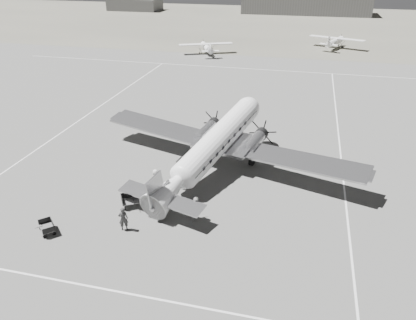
{
  "coord_description": "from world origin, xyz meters",
  "views": [
    {
      "loc": [
        7.84,
        -29.94,
        17.61
      ],
      "look_at": [
        0.54,
        -0.3,
        2.2
      ],
      "focal_mm": 35.0,
      "sensor_mm": 36.0,
      "label": 1
    }
  ],
  "objects_px": {
    "hangar_main": "(306,3)",
    "passenger": "(156,179)",
    "shed_secondary": "(135,4)",
    "ground_crew": "(123,219)",
    "baggage_cart_near": "(133,200)",
    "light_plane_right": "(335,42)",
    "light_plane_left": "(206,48)",
    "ramp_agent": "(197,208)",
    "baggage_cart_far": "(47,228)",
    "dc3_airliner": "(213,147)"
  },
  "relations": [
    {
      "from": "light_plane_left",
      "to": "passenger",
      "type": "height_order",
      "value": "light_plane_left"
    },
    {
      "from": "hangar_main",
      "to": "ground_crew",
      "type": "distance_m",
      "value": 128.61
    },
    {
      "from": "dc3_airliner",
      "to": "baggage_cart_far",
      "type": "height_order",
      "value": "dc3_airliner"
    },
    {
      "from": "dc3_airliner",
      "to": "ramp_agent",
      "type": "distance_m",
      "value": 7.67
    },
    {
      "from": "light_plane_left",
      "to": "baggage_cart_near",
      "type": "xyz_separation_m",
      "value": [
        7.82,
        -55.08,
        -0.62
      ]
    },
    {
      "from": "baggage_cart_near",
      "to": "baggage_cart_far",
      "type": "distance_m",
      "value": 6.5
    },
    {
      "from": "ramp_agent",
      "to": "ground_crew",
      "type": "bearing_deg",
      "value": 143.69
    },
    {
      "from": "hangar_main",
      "to": "ground_crew",
      "type": "relative_size",
      "value": 22.58
    },
    {
      "from": "light_plane_left",
      "to": "ground_crew",
      "type": "distance_m",
      "value": 58.72
    },
    {
      "from": "ground_crew",
      "to": "passenger",
      "type": "xyz_separation_m",
      "value": [
        0.25,
        5.92,
        -0.02
      ]
    },
    {
      "from": "shed_secondary",
      "to": "light_plane_left",
      "type": "relative_size",
      "value": 1.65
    },
    {
      "from": "light_plane_left",
      "to": "passenger",
      "type": "distance_m",
      "value": 52.91
    },
    {
      "from": "light_plane_right",
      "to": "passenger",
      "type": "relative_size",
      "value": 6.49
    },
    {
      "from": "hangar_main",
      "to": "light_plane_left",
      "type": "xyz_separation_m",
      "value": [
        -17.13,
        -70.19,
        -2.17
      ]
    },
    {
      "from": "shed_secondary",
      "to": "light_plane_right",
      "type": "xyz_separation_m",
      "value": [
        68.05,
        -53.3,
        -0.77
      ]
    },
    {
      "from": "baggage_cart_near",
      "to": "passenger",
      "type": "bearing_deg",
      "value": 40.93
    },
    {
      "from": "shed_secondary",
      "to": "ground_crew",
      "type": "bearing_deg",
      "value": -67.4
    },
    {
      "from": "shed_secondary",
      "to": "light_plane_right",
      "type": "bearing_deg",
      "value": -38.07
    },
    {
      "from": "hangar_main",
      "to": "ground_crew",
      "type": "height_order",
      "value": "hangar_main"
    },
    {
      "from": "light_plane_left",
      "to": "light_plane_right",
      "type": "bearing_deg",
      "value": 0.32
    },
    {
      "from": "shed_secondary",
      "to": "ground_crew",
      "type": "xyz_separation_m",
      "value": [
        51.31,
        -123.29,
        -1.07
      ]
    },
    {
      "from": "hangar_main",
      "to": "passenger",
      "type": "height_order",
      "value": "hangar_main"
    },
    {
      "from": "light_plane_right",
      "to": "ground_crew",
      "type": "height_order",
      "value": "light_plane_right"
    },
    {
      "from": "light_plane_right",
      "to": "baggage_cart_near",
      "type": "xyz_separation_m",
      "value": [
        -17.36,
        -66.96,
        -0.72
      ]
    },
    {
      "from": "hangar_main",
      "to": "passenger",
      "type": "distance_m",
      "value": 122.69
    },
    {
      "from": "light_plane_right",
      "to": "ground_crew",
      "type": "xyz_separation_m",
      "value": [
        -16.74,
        -69.99,
        -0.3
      ]
    },
    {
      "from": "light_plane_left",
      "to": "passenger",
      "type": "xyz_separation_m",
      "value": [
        8.69,
        -52.19,
        -0.22
      ]
    },
    {
      "from": "ramp_agent",
      "to": "baggage_cart_far",
      "type": "bearing_deg",
      "value": 138.36
    },
    {
      "from": "ground_crew",
      "to": "ramp_agent",
      "type": "height_order",
      "value": "ramp_agent"
    },
    {
      "from": "shed_secondary",
      "to": "baggage_cart_near",
      "type": "distance_m",
      "value": 130.52
    },
    {
      "from": "ground_crew",
      "to": "passenger",
      "type": "relative_size",
      "value": 1.02
    },
    {
      "from": "shed_secondary",
      "to": "dc3_airliner",
      "type": "xyz_separation_m",
      "value": [
        55.54,
        -113.3,
        0.53
      ]
    },
    {
      "from": "light_plane_left",
      "to": "shed_secondary",
      "type": "bearing_deg",
      "value": 98.39
    },
    {
      "from": "hangar_main",
      "to": "shed_secondary",
      "type": "xyz_separation_m",
      "value": [
        -60.0,
        -5.0,
        -1.3
      ]
    },
    {
      "from": "dc3_airliner",
      "to": "baggage_cart_near",
      "type": "height_order",
      "value": "dc3_airliner"
    },
    {
      "from": "shed_secondary",
      "to": "ground_crew",
      "type": "relative_size",
      "value": 9.68
    },
    {
      "from": "ground_crew",
      "to": "ramp_agent",
      "type": "relative_size",
      "value": 0.99
    },
    {
      "from": "baggage_cart_near",
      "to": "passenger",
      "type": "distance_m",
      "value": 3.04
    },
    {
      "from": "shed_secondary",
      "to": "passenger",
      "type": "distance_m",
      "value": 128.21
    },
    {
      "from": "ground_crew",
      "to": "light_plane_right",
      "type": "bearing_deg",
      "value": -125.61
    },
    {
      "from": "light_plane_left",
      "to": "baggage_cart_near",
      "type": "height_order",
      "value": "light_plane_left"
    },
    {
      "from": "passenger",
      "to": "light_plane_right",
      "type": "bearing_deg",
      "value": -10.5
    },
    {
      "from": "hangar_main",
      "to": "light_plane_left",
      "type": "height_order",
      "value": "hangar_main"
    },
    {
      "from": "shed_secondary",
      "to": "ramp_agent",
      "type": "relative_size",
      "value": 9.59
    },
    {
      "from": "light_plane_left",
      "to": "ramp_agent",
      "type": "distance_m",
      "value": 57.14
    },
    {
      "from": "dc3_airliner",
      "to": "hangar_main",
      "type": "bearing_deg",
      "value": 104.66
    },
    {
      "from": "passenger",
      "to": "light_plane_left",
      "type": "bearing_deg",
      "value": 13.38
    },
    {
      "from": "light_plane_right",
      "to": "ramp_agent",
      "type": "relative_size",
      "value": 6.32
    },
    {
      "from": "ramp_agent",
      "to": "dc3_airliner",
      "type": "bearing_deg",
      "value": 29.33
    },
    {
      "from": "light_plane_left",
      "to": "ground_crew",
      "type": "height_order",
      "value": "light_plane_left"
    }
  ]
}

